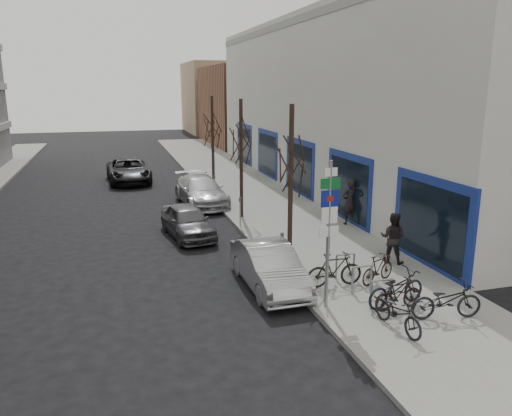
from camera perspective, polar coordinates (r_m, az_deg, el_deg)
ground at (r=13.49m, az=-1.66°, el=-12.90°), size 120.00×120.00×0.00m
sidewalk_east at (r=23.70m, az=2.80°, el=-0.84°), size 5.00×70.00×0.15m
commercial_building at (r=34.16m, az=20.06°, el=11.22°), size 20.00×32.00×10.00m
brick_building_far at (r=54.13m, az=1.04°, el=11.63°), size 12.00×14.00×8.00m
tan_building_far at (r=68.70m, az=-2.34°, el=12.51°), size 13.00×12.00×9.00m
highway_sign_pole at (r=13.35m, az=8.31°, el=-2.01°), size 0.55×0.10×4.20m
bike_rack at (r=15.03m, az=12.01°, el=-7.58°), size 0.66×2.26×0.83m
tree_near at (r=16.29m, az=4.05°, el=6.87°), size 1.80×1.80×5.50m
tree_mid at (r=22.47m, az=-1.73°, el=8.81°), size 1.80×1.80×5.50m
tree_far at (r=28.79m, az=-5.01°, el=9.86°), size 1.80×1.80×5.50m
meter_front at (r=16.38m, az=2.98°, el=-4.52°), size 0.10×0.08×1.27m
meter_mid at (r=21.45m, az=-1.82°, el=-0.08°), size 0.10×0.08×1.27m
meter_back at (r=26.69m, az=-4.77°, el=2.65°), size 0.10×0.08×1.27m
bike_near_left at (r=13.05m, az=15.95°, el=-11.11°), size 0.75×1.81×1.07m
bike_near_right at (r=14.18m, az=15.97°, el=-9.42°), size 1.52×0.57×0.90m
bike_mid_curb at (r=14.36m, az=15.73°, el=-8.53°), size 1.99×0.94×1.17m
bike_mid_inner at (r=15.29m, az=8.98°, el=-6.95°), size 1.79×0.59×1.08m
bike_far_curb at (r=14.01m, az=20.95°, el=-9.54°), size 1.97×0.89×1.16m
bike_far_inner at (r=15.85m, az=13.76°, el=-6.73°), size 1.56×1.03×0.92m
parked_car_front at (r=15.37m, az=1.49°, el=-6.70°), size 1.52×4.15×1.36m
parked_car_mid at (r=20.63m, az=-7.83°, el=-1.49°), size 2.09×4.07×1.33m
parked_car_back at (r=26.09m, az=-6.30°, el=1.96°), size 2.38×5.21×1.48m
lane_car at (r=33.16m, az=-14.37°, el=4.18°), size 2.79×5.58×1.52m
pedestrian_near at (r=22.05m, az=10.65°, el=0.67°), size 0.77×0.55×1.98m
pedestrian_far at (r=17.62m, az=15.36°, el=-3.26°), size 0.78×0.77×1.78m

